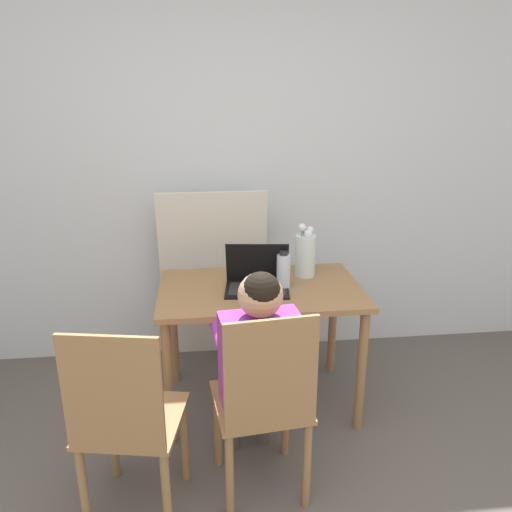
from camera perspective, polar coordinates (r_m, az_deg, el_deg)
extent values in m
cube|color=silver|center=(3.27, -3.56, 9.49)|extent=(6.40, 0.05, 2.50)
cube|color=olive|center=(2.74, 0.49, -3.91)|extent=(1.10, 0.68, 0.03)
cylinder|color=olive|center=(2.64, -9.94, -14.14)|extent=(0.05, 0.05, 0.70)
cylinder|color=olive|center=(2.76, 11.93, -12.74)|extent=(0.05, 0.05, 0.70)
cylinder|color=olive|center=(3.15, -9.41, -8.39)|extent=(0.05, 0.05, 0.70)
cylinder|color=olive|center=(3.25, 8.74, -7.47)|extent=(0.05, 0.05, 0.70)
cube|color=olive|center=(2.30, 0.47, -16.31)|extent=(0.44, 0.44, 0.02)
cube|color=olive|center=(2.01, 1.75, -13.46)|extent=(0.38, 0.06, 0.48)
cylinder|color=olive|center=(2.61, 3.39, -17.86)|extent=(0.04, 0.04, 0.44)
cylinder|color=olive|center=(2.55, -4.40, -18.83)|extent=(0.04, 0.04, 0.44)
cylinder|color=olive|center=(2.35, 5.83, -22.62)|extent=(0.04, 0.04, 0.44)
cylinder|color=olive|center=(2.29, -3.04, -23.92)|extent=(0.04, 0.04, 0.44)
cube|color=olive|center=(2.26, -13.83, -17.70)|extent=(0.47, 0.47, 0.02)
cube|color=olive|center=(1.97, -16.12, -14.97)|extent=(0.38, 0.09, 0.48)
cylinder|color=olive|center=(2.49, -8.19, -20.08)|extent=(0.04, 0.04, 0.44)
cylinder|color=olive|center=(2.57, -16.04, -19.19)|extent=(0.04, 0.04, 0.44)
cylinder|color=olive|center=(2.24, -10.19, -25.44)|extent=(0.04, 0.04, 0.44)
cylinder|color=olive|center=(2.34, -19.07, -24.12)|extent=(0.04, 0.04, 0.44)
cube|color=purple|center=(2.19, 0.48, -11.71)|extent=(0.36, 0.21, 0.41)
sphere|color=tan|center=(2.05, 0.50, -4.49)|extent=(0.19, 0.19, 0.19)
sphere|color=black|center=(2.03, 0.60, -4.03)|extent=(0.16, 0.16, 0.16)
cylinder|color=#4C4742|center=(2.42, 1.53, -13.76)|extent=(0.12, 0.29, 0.09)
cylinder|color=#4C4742|center=(2.39, -2.17, -14.19)|extent=(0.12, 0.29, 0.09)
cylinder|color=#4C4742|center=(2.67, 0.72, -16.60)|extent=(0.08, 0.08, 0.46)
cylinder|color=#4C4742|center=(2.64, -2.68, -17.00)|extent=(0.08, 0.08, 0.46)
cylinder|color=purple|center=(2.39, 2.77, -8.40)|extent=(0.08, 0.24, 0.06)
cylinder|color=purple|center=(2.34, -4.22, -9.09)|extent=(0.08, 0.24, 0.06)
cube|color=black|center=(2.69, 0.12, -3.87)|extent=(0.37, 0.29, 0.01)
cube|color=#2D2D2D|center=(2.69, 0.12, -3.75)|extent=(0.32, 0.21, 0.00)
cube|color=black|center=(2.73, 0.13, -0.78)|extent=(0.35, 0.12, 0.24)
cube|color=silver|center=(2.73, 0.13, -0.74)|extent=(0.31, 0.11, 0.21)
cylinder|color=silver|center=(2.88, 5.63, 0.05)|extent=(0.12, 0.12, 0.24)
cylinder|color=#3D7A38|center=(2.88, 6.12, 0.87)|extent=(0.01, 0.01, 0.22)
sphere|color=white|center=(2.85, 6.20, 3.02)|extent=(0.04, 0.04, 0.04)
cylinder|color=#3D7A38|center=(2.89, 5.40, 1.01)|extent=(0.01, 0.01, 0.23)
sphere|color=white|center=(2.86, 5.47, 3.22)|extent=(0.03, 0.03, 0.03)
cylinder|color=#3D7A38|center=(2.86, 5.20, 0.93)|extent=(0.01, 0.01, 0.24)
sphere|color=white|center=(2.82, 5.27, 3.30)|extent=(0.04, 0.04, 0.04)
cylinder|color=#3D7A38|center=(2.85, 5.91, 0.52)|extent=(0.01, 0.01, 0.21)
sphere|color=white|center=(2.82, 5.99, 2.55)|extent=(0.05, 0.05, 0.05)
cylinder|color=silver|center=(2.70, 3.15, -1.79)|extent=(0.07, 0.07, 0.19)
cylinder|color=#262628|center=(2.67, 3.19, 0.34)|extent=(0.04, 0.04, 0.02)
cube|color=silver|center=(3.30, -4.87, -2.43)|extent=(0.69, 0.18, 1.17)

